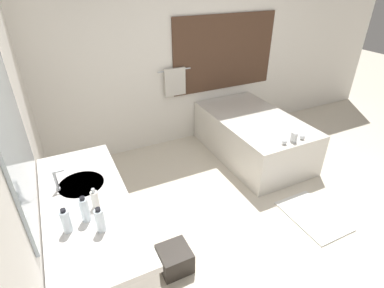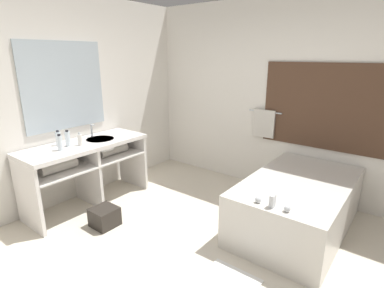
{
  "view_description": "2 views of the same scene",
  "coord_description": "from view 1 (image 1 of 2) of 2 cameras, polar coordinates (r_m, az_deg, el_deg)",
  "views": [
    {
      "loc": [
        -1.91,
        -1.71,
        2.38
      ],
      "look_at": [
        -0.69,
        0.78,
        0.76
      ],
      "focal_mm": 28.0,
      "sensor_mm": 36.0,
      "label": 1
    },
    {
      "loc": [
        1.46,
        -1.85,
        1.94
      ],
      "look_at": [
        -0.58,
        0.8,
        0.94
      ],
      "focal_mm": 28.0,
      "sensor_mm": 36.0,
      "label": 2
    }
  ],
  "objects": [
    {
      "name": "vanity_counter",
      "position": [
        2.62,
        -18.69,
        -13.65
      ],
      "size": [
        0.64,
        1.59,
        0.86
      ],
      "color": "white",
      "rests_on": "ground_plane"
    },
    {
      "name": "wall_back_with_blinds",
      "position": [
        4.51,
        0.08,
        17.01
      ],
      "size": [
        7.4,
        0.13,
        2.7
      ],
      "color": "white",
      "rests_on": "ground_plane"
    },
    {
      "name": "soap_dispenser",
      "position": [
        2.34,
        -18.0,
        -9.96
      ],
      "size": [
        0.05,
        0.05,
        0.17
      ],
      "color": "white",
      "rests_on": "vanity_counter"
    },
    {
      "name": "bathtub",
      "position": [
        4.4,
        11.46,
        1.87
      ],
      "size": [
        1.02,
        1.74,
        0.72
      ],
      "color": "silver",
      "rests_on": "ground_plane"
    },
    {
      "name": "ground_plane",
      "position": [
        3.5,
        16.56,
        -14.21
      ],
      "size": [
        16.0,
        16.0,
        0.0
      ],
      "primitive_type": "plane",
      "color": "beige",
      "rests_on": "ground"
    },
    {
      "name": "sink_faucet",
      "position": [
        2.6,
        -24.41,
        -6.44
      ],
      "size": [
        0.09,
        0.04,
        0.18
      ],
      "color": "silver",
      "rests_on": "vanity_counter"
    },
    {
      "name": "waste_bin",
      "position": [
        2.91,
        -3.32,
        -21.0
      ],
      "size": [
        0.28,
        0.28,
        0.22
      ],
      "color": "#2D2823",
      "rests_on": "ground_plane"
    },
    {
      "name": "water_bottle_3",
      "position": [
        2.21,
        -22.87,
        -13.35
      ],
      "size": [
        0.06,
        0.06,
        0.19
      ],
      "color": "white",
      "rests_on": "vanity_counter"
    },
    {
      "name": "bath_mat",
      "position": [
        3.68,
        22.01,
        -12.59
      ],
      "size": [
        0.49,
        0.72,
        0.02
      ],
      "color": "white",
      "rests_on": "ground_plane"
    },
    {
      "name": "water_bottle_1",
      "position": [
        2.24,
        -19.75,
        -11.66
      ],
      "size": [
        0.06,
        0.06,
        0.21
      ],
      "color": "white",
      "rests_on": "vanity_counter"
    },
    {
      "name": "wall_left_with_mirror",
      "position": [
        2.02,
        -30.99,
        -5.18
      ],
      "size": [
        0.08,
        7.4,
        2.7
      ],
      "color": "white",
      "rests_on": "ground_plane"
    },
    {
      "name": "water_bottle_2",
      "position": [
        2.14,
        -17.11,
        -13.7
      ],
      "size": [
        0.06,
        0.06,
        0.2
      ],
      "color": "white",
      "rests_on": "vanity_counter"
    }
  ]
}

